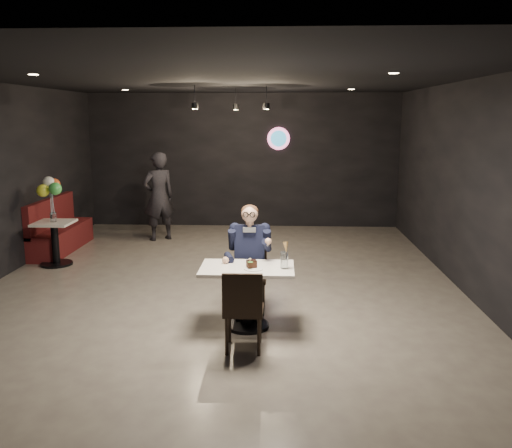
{
  "coord_description": "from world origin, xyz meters",
  "views": [
    {
      "loc": [
        0.87,
        -7.77,
        2.49
      ],
      "look_at": [
        0.55,
        -1.03,
        1.15
      ],
      "focal_mm": 38.0,
      "sensor_mm": 36.0,
      "label": 1
    }
  ],
  "objects_px": {
    "booth_bench": "(61,225)",
    "chair_near": "(244,309)",
    "chair_far": "(250,277)",
    "seated_man": "(250,257)",
    "main_table": "(247,297)",
    "side_table": "(55,243)",
    "passerby": "(159,196)",
    "sundae_glass": "(284,260)",
    "balloon_vase": "(53,217)"
  },
  "relations": [
    {
      "from": "main_table",
      "to": "seated_man",
      "type": "relative_size",
      "value": 0.76
    },
    {
      "from": "chair_near",
      "to": "chair_far",
      "type": "bearing_deg",
      "value": 89.67
    },
    {
      "from": "chair_near",
      "to": "side_table",
      "type": "distance_m",
      "value": 4.71
    },
    {
      "from": "sundae_glass",
      "to": "passerby",
      "type": "bearing_deg",
      "value": 118.5
    },
    {
      "from": "balloon_vase",
      "to": "passerby",
      "type": "distance_m",
      "value": 2.4
    },
    {
      "from": "chair_far",
      "to": "main_table",
      "type": "bearing_deg",
      "value": -90.0
    },
    {
      "from": "main_table",
      "to": "seated_man",
      "type": "height_order",
      "value": "seated_man"
    },
    {
      "from": "main_table",
      "to": "balloon_vase",
      "type": "xyz_separation_m",
      "value": [
        -3.43,
        2.62,
        0.45
      ]
    },
    {
      "from": "seated_man",
      "to": "booth_bench",
      "type": "bearing_deg",
      "value": 140.55
    },
    {
      "from": "chair_near",
      "to": "balloon_vase",
      "type": "relative_size",
      "value": 5.88
    },
    {
      "from": "main_table",
      "to": "side_table",
      "type": "distance_m",
      "value": 4.31
    },
    {
      "from": "chair_near",
      "to": "balloon_vase",
      "type": "height_order",
      "value": "chair_near"
    },
    {
      "from": "sundae_glass",
      "to": "booth_bench",
      "type": "xyz_separation_m",
      "value": [
        -4.16,
        3.66,
        -0.35
      ]
    },
    {
      "from": "main_table",
      "to": "sundae_glass",
      "type": "relative_size",
      "value": 5.6
    },
    {
      "from": "sundae_glass",
      "to": "passerby",
      "type": "xyz_separation_m",
      "value": [
        -2.52,
        4.64,
        0.05
      ]
    },
    {
      "from": "booth_bench",
      "to": "chair_near",
      "type": "bearing_deg",
      "value": -48.68
    },
    {
      "from": "chair_near",
      "to": "balloon_vase",
      "type": "xyz_separation_m",
      "value": [
        -3.43,
        3.24,
        0.37
      ]
    },
    {
      "from": "seated_man",
      "to": "passerby",
      "type": "relative_size",
      "value": 0.8
    },
    {
      "from": "chair_near",
      "to": "passerby",
      "type": "bearing_deg",
      "value": 111.42
    },
    {
      "from": "seated_man",
      "to": "booth_bench",
      "type": "xyz_separation_m",
      "value": [
        -3.73,
        3.07,
        -0.22
      ]
    },
    {
      "from": "side_table",
      "to": "balloon_vase",
      "type": "height_order",
      "value": "balloon_vase"
    },
    {
      "from": "chair_far",
      "to": "passerby",
      "type": "relative_size",
      "value": 0.51
    },
    {
      "from": "seated_man",
      "to": "main_table",
      "type": "bearing_deg",
      "value": -90.0
    },
    {
      "from": "chair_far",
      "to": "booth_bench",
      "type": "xyz_separation_m",
      "value": [
        -3.73,
        3.07,
        0.04
      ]
    },
    {
      "from": "main_table",
      "to": "passerby",
      "type": "bearing_deg",
      "value": 114.36
    },
    {
      "from": "sundae_glass",
      "to": "side_table",
      "type": "bearing_deg",
      "value": 145.48
    },
    {
      "from": "passerby",
      "to": "sundae_glass",
      "type": "bearing_deg",
      "value": 84.14
    },
    {
      "from": "chair_near",
      "to": "side_table",
      "type": "xyz_separation_m",
      "value": [
        -3.43,
        3.24,
        -0.08
      ]
    },
    {
      "from": "chair_far",
      "to": "seated_man",
      "type": "distance_m",
      "value": 0.26
    },
    {
      "from": "sundae_glass",
      "to": "balloon_vase",
      "type": "xyz_separation_m",
      "value": [
        -3.86,
        2.66,
        -0.02
      ]
    },
    {
      "from": "booth_bench",
      "to": "side_table",
      "type": "xyz_separation_m",
      "value": [
        0.3,
        -1.0,
        -0.12
      ]
    },
    {
      "from": "sundae_glass",
      "to": "balloon_vase",
      "type": "relative_size",
      "value": 1.26
    },
    {
      "from": "chair_near",
      "to": "passerby",
      "type": "distance_m",
      "value": 5.64
    },
    {
      "from": "seated_man",
      "to": "balloon_vase",
      "type": "xyz_separation_m",
      "value": [
        -3.43,
        2.07,
        0.11
      ]
    },
    {
      "from": "main_table",
      "to": "booth_bench",
      "type": "bearing_deg",
      "value": 135.86
    },
    {
      "from": "chair_near",
      "to": "booth_bench",
      "type": "relative_size",
      "value": 0.46
    },
    {
      "from": "chair_near",
      "to": "balloon_vase",
      "type": "bearing_deg",
      "value": 136.29
    },
    {
      "from": "balloon_vase",
      "to": "passerby",
      "type": "bearing_deg",
      "value": 55.88
    },
    {
      "from": "sundae_glass",
      "to": "booth_bench",
      "type": "distance_m",
      "value": 5.55
    },
    {
      "from": "chair_far",
      "to": "balloon_vase",
      "type": "bearing_deg",
      "value": 148.91
    },
    {
      "from": "seated_man",
      "to": "passerby",
      "type": "height_order",
      "value": "passerby"
    },
    {
      "from": "chair_far",
      "to": "booth_bench",
      "type": "relative_size",
      "value": 0.46
    },
    {
      "from": "main_table",
      "to": "balloon_vase",
      "type": "height_order",
      "value": "balloon_vase"
    },
    {
      "from": "chair_near",
      "to": "passerby",
      "type": "relative_size",
      "value": 0.51
    },
    {
      "from": "booth_bench",
      "to": "passerby",
      "type": "xyz_separation_m",
      "value": [
        1.64,
        0.98,
        0.4
      ]
    },
    {
      "from": "main_table",
      "to": "sundae_glass",
      "type": "xyz_separation_m",
      "value": [
        0.44,
        -0.04,
        0.47
      ]
    },
    {
      "from": "main_table",
      "to": "chair_far",
      "type": "xyz_separation_m",
      "value": [
        0.0,
        0.55,
        0.09
      ]
    },
    {
      "from": "chair_near",
      "to": "balloon_vase",
      "type": "distance_m",
      "value": 4.73
    },
    {
      "from": "main_table",
      "to": "chair_far",
      "type": "height_order",
      "value": "chair_far"
    },
    {
      "from": "chair_far",
      "to": "side_table",
      "type": "xyz_separation_m",
      "value": [
        -3.43,
        2.07,
        -0.08
      ]
    }
  ]
}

